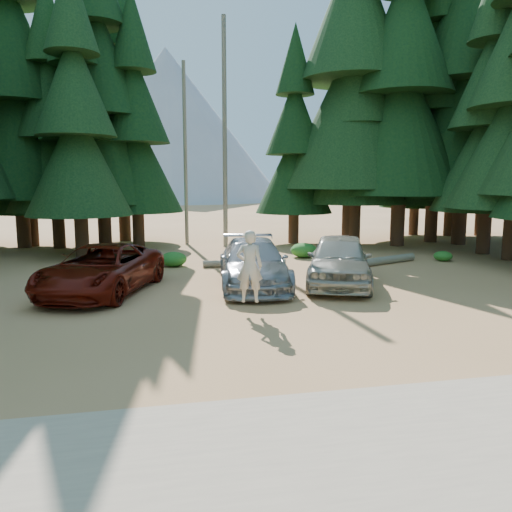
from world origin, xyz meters
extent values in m
plane|color=#B07E4A|center=(0.00, 0.00, 0.00)|extent=(160.00, 160.00, 0.00)
cube|color=tan|center=(0.00, -6.50, 0.01)|extent=(26.00, 3.50, 0.01)
cylinder|color=slate|center=(0.80, 14.50, 6.00)|extent=(0.24, 0.24, 12.00)
cylinder|color=slate|center=(-1.20, 16.00, 5.00)|extent=(0.20, 0.20, 10.00)
cone|color=#9A9DA3|center=(0.00, 85.00, 14.00)|extent=(44.00, 44.00, 28.00)
cone|color=#9A9DA3|center=(-8.00, 95.00, 10.00)|extent=(36.00, 36.00, 20.00)
imported|color=#611108|center=(-4.70, 3.85, 0.77)|extent=(4.27, 6.10, 1.55)
imported|color=#999CA0|center=(0.22, 3.92, 0.79)|extent=(2.84, 5.68, 1.58)
imported|color=#ADA99A|center=(3.14, 3.52, 0.88)|extent=(3.78, 5.56, 1.76)
imported|color=beige|center=(-0.59, 0.40, 1.31)|extent=(0.79, 0.61, 1.93)
cylinder|color=white|center=(-0.59, 0.45, 2.14)|extent=(0.36, 0.36, 0.04)
cylinder|color=slate|center=(-4.36, 8.58, 0.13)|extent=(3.77, 0.45, 0.27)
cylinder|color=slate|center=(0.65, 7.90, 0.14)|extent=(3.49, 0.46, 0.29)
cylinder|color=slate|center=(5.99, 7.00, 0.16)|extent=(4.86, 2.32, 0.33)
ellipsoid|color=#236D20|center=(-6.61, 6.38, 0.25)|extent=(0.90, 0.90, 0.49)
ellipsoid|color=#236D20|center=(-3.31, 7.46, 0.24)|extent=(0.88, 0.88, 0.48)
ellipsoid|color=#236D20|center=(-2.27, 8.55, 0.31)|extent=(1.11, 1.11, 0.61)
ellipsoid|color=#236D20|center=(1.53, 9.17, 0.26)|extent=(0.95, 0.95, 0.52)
ellipsoid|color=#236D20|center=(3.84, 9.88, 0.34)|extent=(1.23, 1.23, 0.68)
ellipsoid|color=#236D20|center=(5.50, 10.00, 0.35)|extent=(1.28, 1.28, 0.70)
ellipsoid|color=#236D20|center=(9.62, 7.55, 0.22)|extent=(0.82, 0.82, 0.45)
camera|label=1|loc=(-3.04, -12.36, 3.53)|focal=35.00mm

